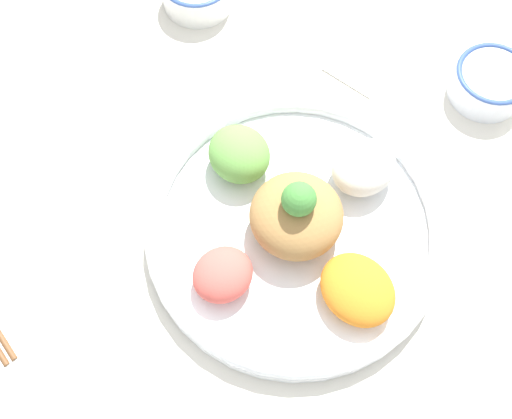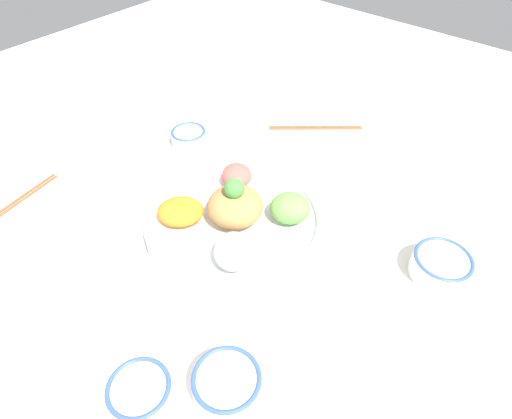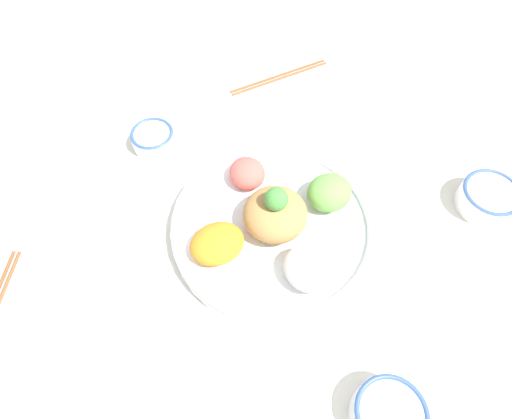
# 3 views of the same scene
# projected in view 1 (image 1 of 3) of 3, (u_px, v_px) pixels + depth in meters

# --- Properties ---
(ground_plane) EXTENTS (2.40, 2.40, 0.00)m
(ground_plane) POSITION_uv_depth(u_px,v_px,m) (289.00, 204.00, 0.75)
(ground_plane) COLOR silver
(salad_platter) EXTENTS (0.36, 0.36, 0.12)m
(salad_platter) POSITION_uv_depth(u_px,v_px,m) (296.00, 224.00, 0.71)
(salad_platter) COLOR white
(salad_platter) RESTS_ON ground_plane
(rice_bowl_plain) EXTENTS (0.10, 0.10, 0.05)m
(rice_bowl_plain) POSITION_uv_depth(u_px,v_px,m) (490.00, 82.00, 0.80)
(rice_bowl_plain) COLOR white
(rice_bowl_plain) RESTS_ON ground_plane
(serving_spoon_main) EXTENTS (0.11, 0.09, 0.01)m
(serving_spoon_main) POSITION_uv_depth(u_px,v_px,m) (326.00, 66.00, 0.84)
(serving_spoon_main) COLOR beige
(serving_spoon_main) RESTS_ON ground_plane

